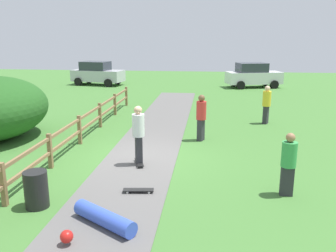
# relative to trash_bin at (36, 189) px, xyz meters

# --- Properties ---
(ground_plane) EXTENTS (60.00, 60.00, 0.00)m
(ground_plane) POSITION_rel_trash_bin_xyz_m (1.80, 3.82, -0.45)
(ground_plane) COLOR #427533
(asphalt_path) EXTENTS (2.40, 28.00, 0.02)m
(asphalt_path) POSITION_rel_trash_bin_xyz_m (1.80, 3.82, -0.44)
(asphalt_path) COLOR #605E5B
(asphalt_path) RESTS_ON ground_plane
(wooden_fence) EXTENTS (0.12, 18.12, 1.10)m
(wooden_fence) POSITION_rel_trash_bin_xyz_m (-0.80, 3.82, 0.22)
(wooden_fence) COLOR olive
(wooden_fence) RESTS_ON ground_plane
(trash_bin) EXTENTS (0.56, 0.56, 0.90)m
(trash_bin) POSITION_rel_trash_bin_xyz_m (0.00, 0.00, 0.00)
(trash_bin) COLOR black
(trash_bin) RESTS_ON ground_plane
(skater_riding) EXTENTS (0.48, 0.82, 1.89)m
(skater_riding) POSITION_rel_trash_bin_xyz_m (1.86, 3.12, 0.63)
(skater_riding) COLOR black
(skater_riding) RESTS_ON asphalt_path
(skater_fallen) EXTENTS (1.59, 1.53, 0.36)m
(skater_fallen) POSITION_rel_trash_bin_xyz_m (1.82, -0.76, -0.25)
(skater_fallen) COLOR blue
(skater_fallen) RESTS_ON asphalt_path
(skateboard_loose) EXTENTS (0.82, 0.29, 0.08)m
(skateboard_loose) POSITION_rel_trash_bin_xyz_m (2.25, 1.04, -0.36)
(skateboard_loose) COLOR black
(skateboard_loose) RESTS_ON asphalt_path
(bystander_green) EXTENTS (0.41, 0.41, 1.66)m
(bystander_green) POSITION_rel_trash_bin_xyz_m (6.06, 1.39, 0.46)
(bystander_green) COLOR #2D2D33
(bystander_green) RESTS_ON ground_plane
(bystander_yellow) EXTENTS (0.50, 0.50, 1.77)m
(bystander_yellow) POSITION_rel_trash_bin_xyz_m (6.65, 9.24, 0.53)
(bystander_yellow) COLOR #2D2D33
(bystander_yellow) RESTS_ON ground_plane
(bystander_red) EXTENTS (0.50, 0.50, 1.81)m
(bystander_red) POSITION_rel_trash_bin_xyz_m (3.73, 6.11, 0.55)
(bystander_red) COLOR #2D2D33
(bystander_red) RESTS_ON ground_plane
(parked_car_silver) EXTENTS (4.44, 2.58, 1.92)m
(parked_car_silver) POSITION_rel_trash_bin_xyz_m (-5.24, 21.41, 0.51)
(parked_car_silver) COLOR #B7B7BC
(parked_car_silver) RESTS_ON ground_plane
(parked_car_white) EXTENTS (4.50, 2.79, 1.92)m
(parked_car_white) POSITION_rel_trash_bin_xyz_m (7.37, 21.38, 0.51)
(parked_car_white) COLOR silver
(parked_car_white) RESTS_ON ground_plane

